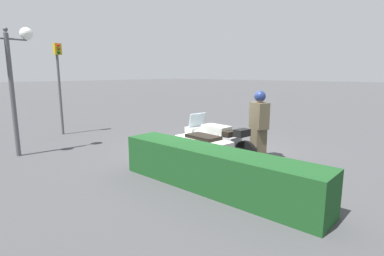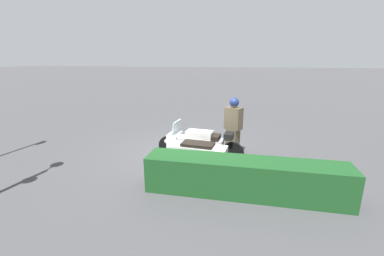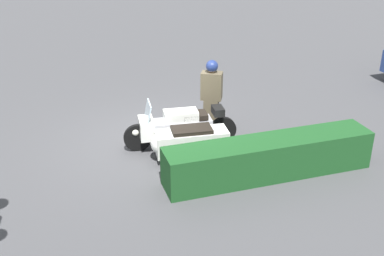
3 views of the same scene
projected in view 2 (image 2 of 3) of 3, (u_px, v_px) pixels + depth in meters
The scene contains 4 objects.
ground_plane at pixel (186, 154), 8.27m from camera, with size 160.00×160.00×0.00m, color #424244.
police_motorcycle at pixel (195, 148), 7.41m from camera, with size 2.65×1.37×1.15m.
officer_rider at pixel (233, 125), 7.91m from camera, with size 0.58×0.51×1.83m.
hedge_bush_curbside at pixel (245, 177), 5.71m from camera, with size 4.43×0.79×0.82m, color #19471E.
Camera 2 is at (-1.77, 7.56, 2.98)m, focal length 24.00 mm.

